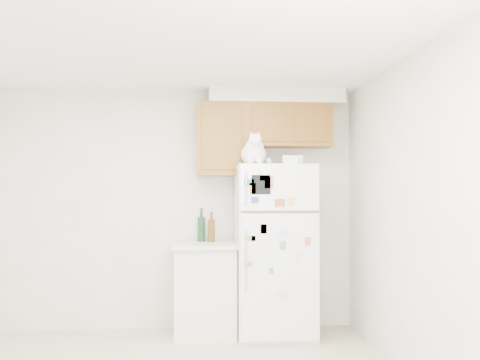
{
  "coord_description": "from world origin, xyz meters",
  "views": [
    {
      "loc": [
        0.22,
        -3.96,
        1.42
      ],
      "look_at": [
        0.68,
        1.55,
        1.55
      ],
      "focal_mm": 42.0,
      "sensor_mm": 36.0,
      "label": 1
    }
  ],
  "objects": [
    {
      "name": "refrigerator",
      "position": [
        1.03,
        1.61,
        0.85
      ],
      "size": [
        0.76,
        0.78,
        1.7
      ],
      "color": "white",
      "rests_on": "ground_plane"
    },
    {
      "name": "bottle_green",
      "position": [
        0.3,
        1.87,
        1.09
      ],
      "size": [
        0.08,
        0.08,
        0.34
      ],
      "primitive_type": null,
      "color": "#19381E",
      "rests_on": "base_counter"
    },
    {
      "name": "cat",
      "position": [
        0.81,
        1.47,
        1.82
      ],
      "size": [
        0.31,
        0.45,
        0.32
      ],
      "color": "white",
      "rests_on": "refrigerator"
    },
    {
      "name": "bottle_amber",
      "position": [
        0.4,
        1.81,
        1.08
      ],
      "size": [
        0.07,
        0.07,
        0.31
      ],
      "primitive_type": null,
      "color": "#593814",
      "rests_on": "base_counter"
    },
    {
      "name": "room_shell",
      "position": [
        0.12,
        0.24,
        1.67
      ],
      "size": [
        3.84,
        4.04,
        2.52
      ],
      "color": "white",
      "rests_on": "ground_plane"
    },
    {
      "name": "base_counter",
      "position": [
        0.34,
        1.68,
        0.46
      ],
      "size": [
        0.64,
        0.64,
        0.92
      ],
      "color": "white",
      "rests_on": "ground_plane"
    },
    {
      "name": "storage_box_back",
      "position": [
        1.24,
        1.65,
        1.75
      ],
      "size": [
        0.21,
        0.17,
        0.1
      ],
      "primitive_type": "cube",
      "rotation": [
        0.0,
        0.0,
        -0.25
      ],
      "color": "white",
      "rests_on": "refrigerator"
    },
    {
      "name": "storage_box_front",
      "position": [
        1.17,
        1.51,
        1.74
      ],
      "size": [
        0.17,
        0.14,
        0.09
      ],
      "primitive_type": "cube",
      "rotation": [
        0.0,
        0.0,
        -0.2
      ],
      "color": "white",
      "rests_on": "refrigerator"
    }
  ]
}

